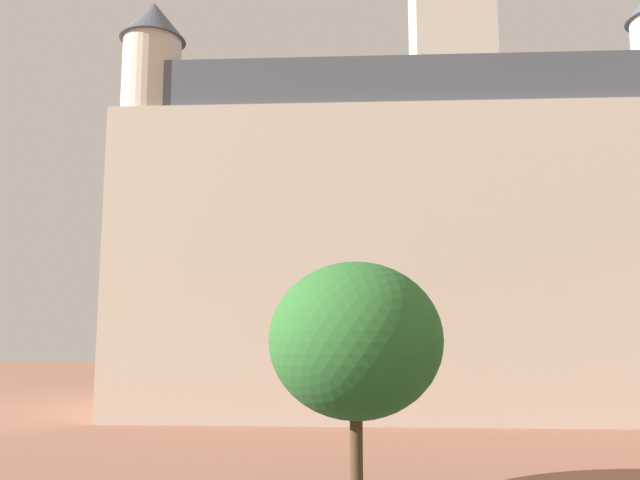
# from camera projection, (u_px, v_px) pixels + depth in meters

# --- Properties ---
(landmark_building) EXTENTS (27.66, 11.44, 33.61)m
(landmark_building) POSITION_uv_depth(u_px,v_px,m) (405.00, 233.00, 32.43)
(landmark_building) COLOR beige
(landmark_building) RESTS_ON ground_plane
(tree_curb_far) EXTENTS (4.20, 4.20, 5.82)m
(tree_curb_far) POSITION_uv_depth(u_px,v_px,m) (356.00, 340.00, 14.89)
(tree_curb_far) COLOR #4C3823
(tree_curb_far) RESTS_ON ground_plane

